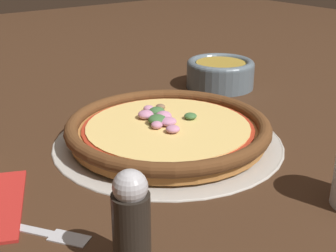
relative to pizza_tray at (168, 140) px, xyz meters
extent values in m
plane|color=#3D2616|center=(0.00, 0.00, 0.00)|extent=(3.00, 3.00, 0.00)
cylinder|color=#B7B2A8|center=(0.00, 0.00, 0.00)|extent=(0.37, 0.37, 0.00)
torus|color=#B7B2A8|center=(0.00, 0.00, 0.00)|extent=(0.37, 0.37, 0.01)
cylinder|color=#A86B33|center=(0.00, 0.00, 0.01)|extent=(0.31, 0.31, 0.02)
torus|color=#563319|center=(0.00, 0.00, 0.03)|extent=(0.33, 0.33, 0.02)
cylinder|color=#A32D19|center=(0.00, 0.00, 0.02)|extent=(0.28, 0.28, 0.00)
cylinder|color=#EAC670|center=(0.00, 0.00, 0.03)|extent=(0.26, 0.26, 0.00)
ellipsoid|color=#C17FA3|center=(0.03, -0.01, 0.03)|extent=(0.03, 0.03, 0.01)
ellipsoid|color=brown|center=(-0.07, 0.03, 0.03)|extent=(0.02, 0.02, 0.01)
ellipsoid|color=#C17FA3|center=(-0.05, -0.01, 0.03)|extent=(0.03, 0.03, 0.01)
ellipsoid|color=#3D6B38|center=(-0.05, 0.01, 0.03)|extent=(0.03, 0.03, 0.02)
ellipsoid|color=#C17FA3|center=(-0.02, 0.01, 0.04)|extent=(0.03, 0.03, 0.02)
ellipsoid|color=#C17FA3|center=(0.00, -0.02, 0.03)|extent=(0.02, 0.02, 0.01)
ellipsoid|color=#C17FA3|center=(-0.07, 0.01, 0.03)|extent=(0.03, 0.03, 0.01)
ellipsoid|color=#C17FA3|center=(0.00, 0.00, 0.03)|extent=(0.03, 0.03, 0.01)
ellipsoid|color=#3D6B38|center=(-0.01, -0.01, 0.03)|extent=(0.04, 0.04, 0.02)
ellipsoid|color=#3D6B38|center=(0.00, 0.05, 0.03)|extent=(0.02, 0.02, 0.01)
cylinder|color=slate|center=(-0.17, 0.27, 0.02)|extent=(0.15, 0.15, 0.05)
torus|color=slate|center=(-0.17, 0.27, 0.05)|extent=(0.15, 0.15, 0.02)
cylinder|color=olive|center=(-0.17, 0.27, 0.05)|extent=(0.11, 0.11, 0.00)
cube|color=#B7B7BC|center=(0.07, -0.29, 0.00)|extent=(0.11, 0.08, 0.00)
cube|color=#B7B7BC|center=(0.14, -0.25, 0.00)|extent=(0.05, 0.04, 0.00)
cylinder|color=black|center=(0.23, -0.22, 0.04)|extent=(0.04, 0.04, 0.08)
sphere|color=#B2B2B7|center=(0.23, -0.22, 0.09)|extent=(0.03, 0.03, 0.03)
camera|label=1|loc=(0.56, -0.42, 0.31)|focal=50.00mm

